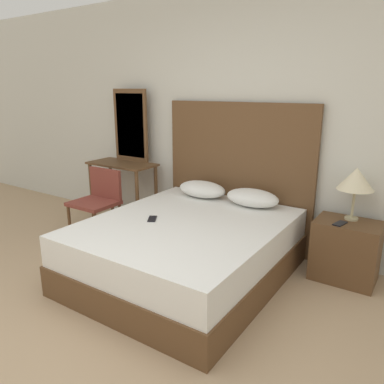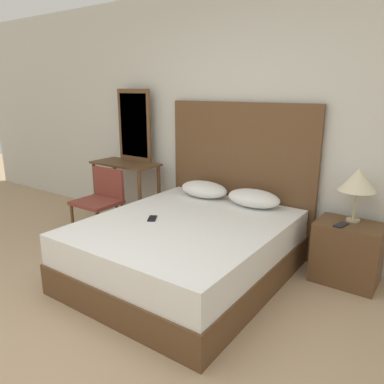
{
  "view_description": "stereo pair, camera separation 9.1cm",
  "coord_description": "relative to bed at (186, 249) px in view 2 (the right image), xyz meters",
  "views": [
    {
      "loc": [
        1.72,
        -1.2,
        1.68
      ],
      "look_at": [
        -0.06,
        1.48,
        0.79
      ],
      "focal_mm": 35.0,
      "sensor_mm": 36.0,
      "label": 1
    },
    {
      "loc": [
        1.8,
        -1.15,
        1.68
      ],
      "look_at": [
        -0.06,
        1.48,
        0.79
      ],
      "focal_mm": 35.0,
      "sensor_mm": 36.0,
      "label": 2
    }
  ],
  "objects": [
    {
      "name": "ground_plane",
      "position": [
        0.06,
        -1.38,
        -0.27
      ],
      "size": [
        16.0,
        16.0,
        0.0
      ],
      "primitive_type": "plane",
      "color": "tan"
    },
    {
      "name": "wall_back",
      "position": [
        0.06,
        1.05,
        1.08
      ],
      "size": [
        10.0,
        0.06,
        2.7
      ],
      "color": "silver",
      "rests_on": "ground_plane"
    },
    {
      "name": "bed",
      "position": [
        0.0,
        0.0,
        0.0
      ],
      "size": [
        1.61,
        1.9,
        0.54
      ],
      "color": "brown",
      "rests_on": "ground_plane"
    },
    {
      "name": "headboard",
      "position": [
        0.0,
        0.98,
        0.51
      ],
      "size": [
        1.69,
        0.05,
        1.54
      ],
      "color": "brown",
      "rests_on": "ground_plane"
    },
    {
      "name": "pillow_left",
      "position": [
        -0.3,
        0.74,
        0.36
      ],
      "size": [
        0.55,
        0.33,
        0.17
      ],
      "color": "white",
      "rests_on": "bed"
    },
    {
      "name": "pillow_right",
      "position": [
        0.3,
        0.74,
        0.36
      ],
      "size": [
        0.55,
        0.33,
        0.17
      ],
      "color": "white",
      "rests_on": "bed"
    },
    {
      "name": "phone_on_bed",
      "position": [
        -0.29,
        -0.12,
        0.28
      ],
      "size": [
        0.14,
        0.16,
        0.01
      ],
      "color": "black",
      "rests_on": "bed"
    },
    {
      "name": "nightstand",
      "position": [
        1.22,
        0.75,
        0.01
      ],
      "size": [
        0.55,
        0.39,
        0.55
      ],
      "color": "brown",
      "rests_on": "ground_plane"
    },
    {
      "name": "table_lamp",
      "position": [
        1.22,
        0.83,
        0.65
      ],
      "size": [
        0.31,
        0.31,
        0.47
      ],
      "color": "tan",
      "rests_on": "nightstand"
    },
    {
      "name": "phone_on_nightstand",
      "position": [
        1.16,
        0.65,
        0.29
      ],
      "size": [
        0.1,
        0.16,
        0.01
      ],
      "color": "black",
      "rests_on": "nightstand"
    },
    {
      "name": "vanity_desk",
      "position": [
        -1.44,
        0.71,
        0.36
      ],
      "size": [
        0.85,
        0.42,
        0.79
      ],
      "color": "brown",
      "rests_on": "ground_plane"
    },
    {
      "name": "vanity_mirror",
      "position": [
        -1.44,
        0.89,
        0.97
      ],
      "size": [
        0.52,
        0.03,
        0.88
      ],
      "color": "brown",
      "rests_on": "vanity_desk"
    },
    {
      "name": "chair",
      "position": [
        -1.42,
        0.28,
        0.19
      ],
      "size": [
        0.5,
        0.44,
        0.78
      ],
      "color": "brown",
      "rests_on": "ground_plane"
    }
  ]
}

